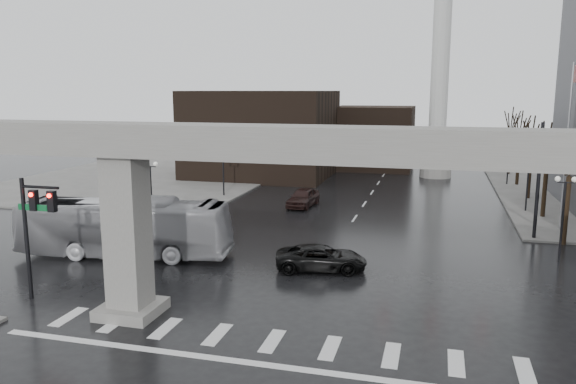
% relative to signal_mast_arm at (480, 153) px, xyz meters
% --- Properties ---
extents(ground, '(160.00, 160.00, 0.00)m').
position_rel_signal_mast_arm_xyz_m(ground, '(-8.99, -18.80, -5.83)').
color(ground, black).
rests_on(ground, ground).
extents(sidewalk_nw, '(28.00, 36.00, 0.15)m').
position_rel_signal_mast_arm_xyz_m(sidewalk_nw, '(-34.99, 17.20, -5.75)').
color(sidewalk_nw, slate).
rests_on(sidewalk_nw, ground).
extents(elevated_guideway, '(48.00, 2.60, 8.70)m').
position_rel_signal_mast_arm_xyz_m(elevated_guideway, '(-7.73, -18.80, 1.05)').
color(elevated_guideway, gray).
rests_on(elevated_guideway, ground).
extents(building_far_left, '(16.00, 14.00, 10.00)m').
position_rel_signal_mast_arm_xyz_m(building_far_left, '(-22.99, 23.20, -0.83)').
color(building_far_left, black).
rests_on(building_far_left, ground).
extents(building_far_mid, '(10.00, 10.00, 8.00)m').
position_rel_signal_mast_arm_xyz_m(building_far_mid, '(-10.99, 33.20, -1.83)').
color(building_far_mid, black).
rests_on(building_far_mid, ground).
extents(smokestack, '(3.60, 3.60, 30.00)m').
position_rel_signal_mast_arm_xyz_m(smokestack, '(-2.99, 27.20, 7.52)').
color(smokestack, silver).
rests_on(smokestack, ground).
extents(signal_mast_arm, '(12.12, 0.43, 8.00)m').
position_rel_signal_mast_arm_xyz_m(signal_mast_arm, '(0.00, 0.00, 0.00)').
color(signal_mast_arm, black).
rests_on(signal_mast_arm, ground).
extents(signal_left_pole, '(2.30, 0.30, 6.00)m').
position_rel_signal_mast_arm_xyz_m(signal_left_pole, '(-21.24, -18.30, -1.76)').
color(signal_left_pole, black).
rests_on(signal_left_pole, ground).
extents(flagpole_assembly, '(2.06, 0.12, 12.00)m').
position_rel_signal_mast_arm_xyz_m(flagpole_assembly, '(6.30, 3.20, 1.70)').
color(flagpole_assembly, silver).
rests_on(flagpole_assembly, ground).
extents(lamp_right_0, '(1.22, 0.32, 5.11)m').
position_rel_signal_mast_arm_xyz_m(lamp_right_0, '(4.51, -4.80, -2.36)').
color(lamp_right_0, black).
rests_on(lamp_right_0, ground).
extents(lamp_right_1, '(1.22, 0.32, 5.11)m').
position_rel_signal_mast_arm_xyz_m(lamp_right_1, '(4.51, 9.20, -2.36)').
color(lamp_right_1, black).
rests_on(lamp_right_1, ground).
extents(lamp_right_2, '(1.22, 0.32, 5.11)m').
position_rel_signal_mast_arm_xyz_m(lamp_right_2, '(4.51, 23.20, -2.36)').
color(lamp_right_2, black).
rests_on(lamp_right_2, ground).
extents(lamp_left_0, '(1.22, 0.32, 5.11)m').
position_rel_signal_mast_arm_xyz_m(lamp_left_0, '(-22.49, -4.80, -2.36)').
color(lamp_left_0, black).
rests_on(lamp_left_0, ground).
extents(lamp_left_1, '(1.22, 0.32, 5.11)m').
position_rel_signal_mast_arm_xyz_m(lamp_left_1, '(-22.49, 9.20, -2.36)').
color(lamp_left_1, black).
rests_on(lamp_left_1, ground).
extents(lamp_left_2, '(1.22, 0.32, 5.11)m').
position_rel_signal_mast_arm_xyz_m(lamp_left_2, '(-22.49, 23.20, -2.36)').
color(lamp_left_2, black).
rests_on(lamp_left_2, ground).
extents(tree_right_0, '(1.09, 1.58, 7.50)m').
position_rel_signal_mast_arm_xyz_m(tree_right_0, '(5.54, -0.78, -3.04)').
color(tree_right_0, black).
rests_on(tree_right_0, ground).
extents(tree_right_1, '(1.09, 1.61, 7.67)m').
position_rel_signal_mast_arm_xyz_m(tree_right_1, '(5.54, 7.22, -2.98)').
color(tree_right_1, black).
rests_on(tree_right_1, ground).
extents(tree_right_2, '(1.10, 1.63, 7.85)m').
position_rel_signal_mast_arm_xyz_m(tree_right_2, '(5.54, 15.22, -2.91)').
color(tree_right_2, black).
rests_on(tree_right_2, ground).
extents(tree_right_3, '(1.11, 1.66, 8.02)m').
position_rel_signal_mast_arm_xyz_m(tree_right_3, '(5.54, 23.22, -2.85)').
color(tree_right_3, black).
rests_on(tree_right_3, ground).
extents(tree_right_4, '(1.12, 1.69, 8.19)m').
position_rel_signal_mast_arm_xyz_m(tree_right_4, '(5.54, 31.22, -2.79)').
color(tree_right_4, black).
rests_on(tree_right_4, ground).
extents(pickup_truck, '(5.51, 3.38, 1.43)m').
position_rel_signal_mast_arm_xyz_m(pickup_truck, '(-8.93, -10.29, -5.11)').
color(pickup_truck, black).
rests_on(pickup_truck, ground).
extents(city_bus, '(13.30, 4.74, 3.62)m').
position_rel_signal_mast_arm_xyz_m(city_bus, '(-21.14, -10.70, -4.02)').
color(city_bus, '#9E9DA2').
rests_on(city_bus, ground).
extents(far_car, '(2.37, 4.96, 1.64)m').
position_rel_signal_mast_arm_xyz_m(far_car, '(-14.05, 6.63, -5.01)').
color(far_car, black).
rests_on(far_car, ground).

